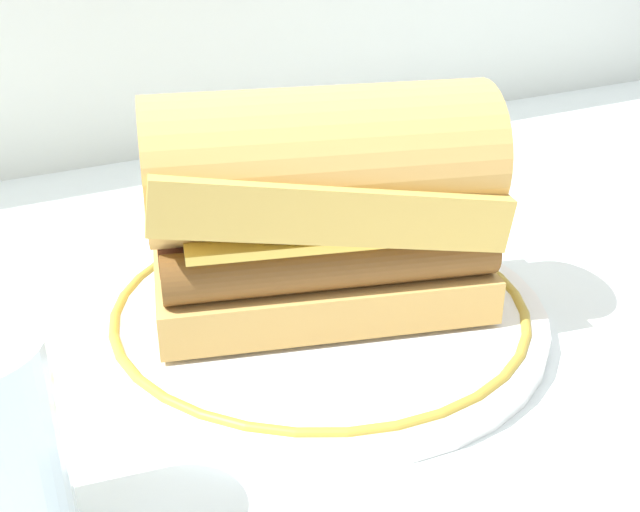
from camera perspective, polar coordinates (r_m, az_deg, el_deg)
The scene contains 3 objects.
ground_plane at distance 0.46m, azimuth 3.01°, elevation -6.24°, with size 1.50×1.50×0.00m, color white.
plate at distance 0.47m, azimuth 0.00°, elevation -4.06°, with size 0.27×0.27×0.01m.
sausage_sandwich at distance 0.44m, azimuth 0.00°, elevation 4.03°, with size 0.21×0.15×0.13m.
Camera 1 is at (-0.21, -0.33, 0.24)m, focal length 43.62 mm.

